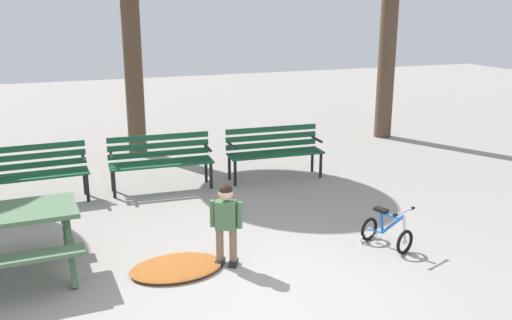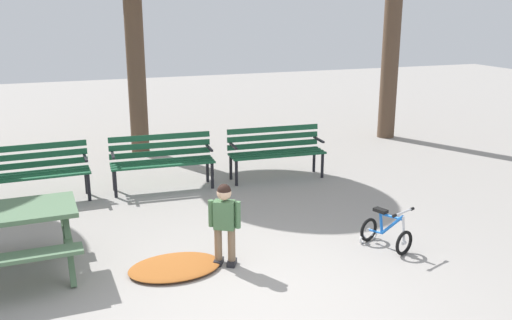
{
  "view_description": "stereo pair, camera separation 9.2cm",
  "coord_description": "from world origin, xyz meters",
  "views": [
    {
      "loc": [
        -1.77,
        -4.57,
        2.83
      ],
      "look_at": [
        0.75,
        2.1,
        0.85
      ],
      "focal_mm": 39.37,
      "sensor_mm": 36.0,
      "label": 1
    },
    {
      "loc": [
        -1.68,
        -4.6,
        2.83
      ],
      "look_at": [
        0.75,
        2.1,
        0.85
      ],
      "focal_mm": 39.37,
      "sensor_mm": 36.0,
      "label": 2
    }
  ],
  "objects": [
    {
      "name": "park_bench_far_left",
      "position": [
        -2.08,
        3.91,
        0.51
      ],
      "size": [
        1.62,
        0.51,
        0.85
      ],
      "color": "#195133",
      "rests_on": "ground"
    },
    {
      "name": "park_bench_left",
      "position": [
        -0.18,
        3.92,
        0.51
      ],
      "size": [
        1.62,
        0.53,
        0.85
      ],
      "color": "#195133",
      "rests_on": "ground"
    },
    {
      "name": "park_bench_right",
      "position": [
        1.72,
        3.84,
        0.51
      ],
      "size": [
        1.62,
        0.54,
        0.85
      ],
      "color": "#195133",
      "rests_on": "ground"
    },
    {
      "name": "kids_bicycle",
      "position": [
        1.9,
        0.73,
        0.2
      ],
      "size": [
        0.51,
        0.63,
        0.54
      ],
      "color": "black",
      "rests_on": "ground"
    },
    {
      "name": "leaf_pile",
      "position": [
        -0.6,
        1.02,
        0.04
      ],
      "size": [
        1.05,
        0.75,
        0.07
      ],
      "primitive_type": "ellipsoid",
      "rotation": [
        0.0,
        0.0,
        0.03
      ],
      "color": "#9E5623",
      "rests_on": "ground"
    },
    {
      "name": "child_standing",
      "position": [
        -0.04,
        0.95,
        0.55
      ],
      "size": [
        0.33,
        0.26,
        0.95
      ],
      "color": "#7F664C",
      "rests_on": "ground"
    },
    {
      "name": "ground",
      "position": [
        0.0,
        0.0,
        0.0
      ],
      "size": [
        36.0,
        36.0,
        0.0
      ],
      "primitive_type": "plane",
      "color": "gray"
    }
  ]
}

